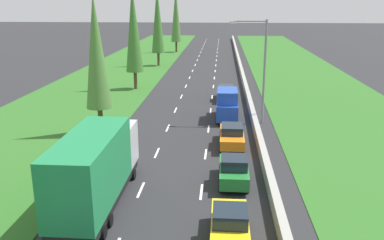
{
  "coord_description": "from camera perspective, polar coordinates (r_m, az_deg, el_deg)",
  "views": [
    {
      "loc": [
        2.77,
        -0.29,
        10.48
      ],
      "look_at": [
        0.17,
        35.37,
        0.07
      ],
      "focal_mm": 38.39,
      "sensor_mm": 36.0,
      "label": 1
    }
  ],
  "objects": [
    {
      "name": "street_light_mast",
      "position": [
        36.02,
        9.52,
        7.63
      ],
      "size": [
        3.2,
        0.28,
        9.0
      ],
      "color": "gray",
      "rests_on": "ground"
    },
    {
      "name": "blue_van_right_lane",
      "position": [
        37.49,
        4.89,
        2.15
      ],
      "size": [
        1.96,
        4.9,
        2.82
      ],
      "color": "#1E47B7",
      "rests_on": "ground"
    },
    {
      "name": "green_hatchback_right_lane",
      "position": [
        24.62,
        5.81,
        -6.92
      ],
      "size": [
        1.74,
        3.9,
        1.72
      ],
      "color": "#237A33",
      "rests_on": "ground"
    },
    {
      "name": "blue_sedan_right_lane_sixth",
      "position": [
        45.09,
        4.75,
        3.79
      ],
      "size": [
        1.82,
        4.5,
        1.64
      ],
      "color": "#1E47B7",
      "rests_on": "ground"
    },
    {
      "name": "lane_markings",
      "position": [
        61.26,
        1.53,
        6.38
      ],
      "size": [
        3.64,
        116.0,
        0.01
      ],
      "color": "white",
      "rests_on": "ground"
    },
    {
      "name": "grass_verge_right",
      "position": [
        62.28,
        14.91,
        6.02
      ],
      "size": [
        14.0,
        140.0,
        0.04
      ],
      "primitive_type": "cube",
      "color": "#2D6623",
      "rests_on": "ground"
    },
    {
      "name": "green_box_truck_left_lane",
      "position": [
        21.93,
        -13.14,
        -6.46
      ],
      "size": [
        2.46,
        9.4,
        4.18
      ],
      "color": "black",
      "rests_on": "ground"
    },
    {
      "name": "yellow_hatchback_right_lane",
      "position": [
        19.05,
        5.26,
        -14.26
      ],
      "size": [
        1.74,
        3.9,
        1.72
      ],
      "color": "yellow",
      "rests_on": "ground"
    },
    {
      "name": "poplar_tree_second",
      "position": [
        33.2,
        -13.15,
        9.12
      ],
      "size": [
        2.08,
        2.08,
        11.13
      ],
      "color": "#4C3823",
      "rests_on": "ground"
    },
    {
      "name": "median_barrier",
      "position": [
        61.2,
        6.91,
        6.65
      ],
      "size": [
        0.44,
        120.0,
        0.85
      ],
      "primitive_type": "cube",
      "color": "#9E9B93",
      "rests_on": "ground"
    },
    {
      "name": "ground_plane",
      "position": [
        61.26,
        1.53,
        6.37
      ],
      "size": [
        300.0,
        300.0,
        0.0
      ],
      "primitive_type": "plane",
      "color": "#28282B",
      "rests_on": "ground"
    },
    {
      "name": "grass_verge_left",
      "position": [
        63.11,
        -10.1,
        6.44
      ],
      "size": [
        14.0,
        140.0,
        0.04
      ],
      "primitive_type": "cube",
      "color": "#2D6623",
      "rests_on": "ground"
    },
    {
      "name": "orange_sedan_right_lane",
      "position": [
        30.83,
        5.55,
        -2.13
      ],
      "size": [
        1.82,
        4.5,
        1.64
      ],
      "color": "orange",
      "rests_on": "ground"
    },
    {
      "name": "poplar_tree_fifth",
      "position": [
        87.63,
        -2.24,
        14.39
      ],
      "size": [
        2.13,
        2.13,
        13.27
      ],
      "color": "#4C3823",
      "rests_on": "ground"
    },
    {
      "name": "poplar_tree_fourth",
      "position": [
        68.94,
        -4.8,
        13.69
      ],
      "size": [
        2.12,
        2.12,
        12.87
      ],
      "color": "#4C3823",
      "rests_on": "ground"
    },
    {
      "name": "poplar_tree_third",
      "position": [
        50.31,
        -8.13,
        12.39
      ],
      "size": [
        2.11,
        2.11,
        12.4
      ],
      "color": "#4C3823",
      "rests_on": "ground"
    }
  ]
}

